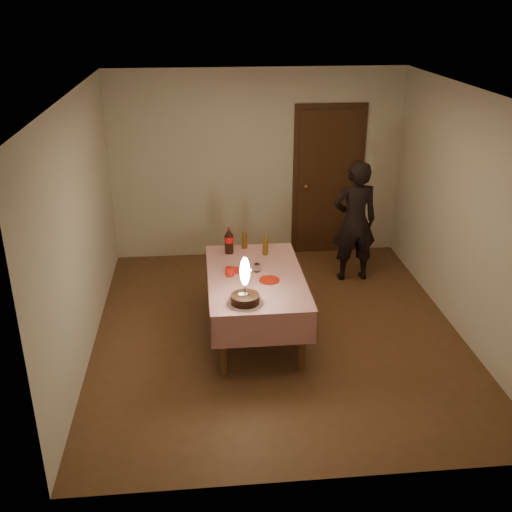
# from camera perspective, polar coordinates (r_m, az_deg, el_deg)

# --- Properties ---
(ground) EXTENTS (4.00, 4.50, 0.01)m
(ground) POSITION_cam_1_polar(r_m,az_deg,el_deg) (6.74, 2.02, -7.15)
(ground) COLOR brown
(ground) RESTS_ON ground
(room_shell) EXTENTS (4.04, 4.54, 2.62)m
(room_shell) POSITION_cam_1_polar(r_m,az_deg,el_deg) (6.14, 2.46, 6.63)
(room_shell) COLOR beige
(room_shell) RESTS_ON ground
(dining_table) EXTENTS (1.02, 1.72, 0.71)m
(dining_table) POSITION_cam_1_polar(r_m,az_deg,el_deg) (6.42, -0.04, -2.60)
(dining_table) COLOR brown
(dining_table) RESTS_ON ground
(birthday_cake) EXTENTS (0.35, 0.35, 0.48)m
(birthday_cake) POSITION_cam_1_polar(r_m,az_deg,el_deg) (5.76, -1.05, -3.48)
(birthday_cake) COLOR white
(birthday_cake) RESTS_ON dining_table
(red_plate) EXTENTS (0.22, 0.22, 0.01)m
(red_plate) POSITION_cam_1_polar(r_m,az_deg,el_deg) (6.26, 1.27, -2.29)
(red_plate) COLOR #AE1C0C
(red_plate) RESTS_ON dining_table
(red_cup) EXTENTS (0.08, 0.08, 0.10)m
(red_cup) POSITION_cam_1_polar(r_m,az_deg,el_deg) (6.34, -2.53, -1.52)
(red_cup) COLOR #A7130B
(red_cup) RESTS_ON dining_table
(clear_cup) EXTENTS (0.07, 0.07, 0.09)m
(clear_cup) POSITION_cam_1_polar(r_m,az_deg,el_deg) (6.44, 0.10, -1.13)
(clear_cup) COLOR white
(clear_cup) RESTS_ON dining_table
(napkin_stack) EXTENTS (0.15, 0.15, 0.02)m
(napkin_stack) POSITION_cam_1_polar(r_m,az_deg,el_deg) (6.46, -2.25, -1.39)
(napkin_stack) COLOR red
(napkin_stack) RESTS_ON dining_table
(cola_bottle) EXTENTS (0.10, 0.10, 0.32)m
(cola_bottle) POSITION_cam_1_polar(r_m,az_deg,el_deg) (6.87, -2.59, 1.47)
(cola_bottle) COLOR black
(cola_bottle) RESTS_ON dining_table
(amber_bottle_left) EXTENTS (0.06, 0.06, 0.26)m
(amber_bottle_left) POSITION_cam_1_polar(r_m,az_deg,el_deg) (7.01, -1.10, 1.65)
(amber_bottle_left) COLOR #52380E
(amber_bottle_left) RESTS_ON dining_table
(amber_bottle_right) EXTENTS (0.06, 0.06, 0.26)m
(amber_bottle_right) POSITION_cam_1_polar(r_m,az_deg,el_deg) (6.84, 0.90, 1.06)
(amber_bottle_right) COLOR #52380E
(amber_bottle_right) RESTS_ON dining_table
(photographer) EXTENTS (0.60, 0.45, 1.59)m
(photographer) POSITION_cam_1_polar(r_m,az_deg,el_deg) (7.75, 9.37, 3.29)
(photographer) COLOR black
(photographer) RESTS_ON ground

